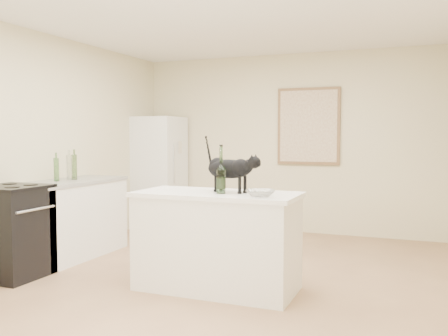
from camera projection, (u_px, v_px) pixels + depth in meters
floor at (215, 282)px, 4.78m from camera, size 5.50×5.50×0.00m
ceiling at (215, 9)px, 4.60m from camera, size 5.50×5.50×0.00m
wall_back at (288, 143)px, 7.24m from camera, size 4.50×0.00×4.50m
wall_left at (31, 146)px, 5.53m from camera, size 0.00×5.50×5.50m
island_base at (217, 243)px, 4.53m from camera, size 1.44×0.67×0.86m
island_top at (217, 194)px, 4.50m from camera, size 1.50×0.70×0.04m
left_cabinets at (72, 220)px, 5.75m from camera, size 0.60×1.40×0.86m
left_countertop at (71, 182)px, 5.72m from camera, size 0.62×1.44×0.04m
stove at (12, 232)px, 4.92m from camera, size 0.60×0.60×0.90m
fridge at (159, 172)px, 7.62m from camera, size 0.68×0.68×1.70m
artwork_frame at (308, 126)px, 7.08m from camera, size 0.90×0.03×1.10m
artwork_canvas at (308, 126)px, 7.06m from camera, size 0.82×0.00×1.02m
black_cat at (229, 171)px, 4.48m from camera, size 0.57×0.31×0.38m
wine_bottle at (221, 172)px, 4.38m from camera, size 0.10×0.10×0.38m
glass_bowl at (260, 193)px, 4.14m from camera, size 0.33×0.33×0.06m
fridge_paper at (180, 147)px, 7.52m from camera, size 0.02×0.15×0.19m
counter_bottle_cluster at (67, 168)px, 5.68m from camera, size 0.12×0.30×0.30m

